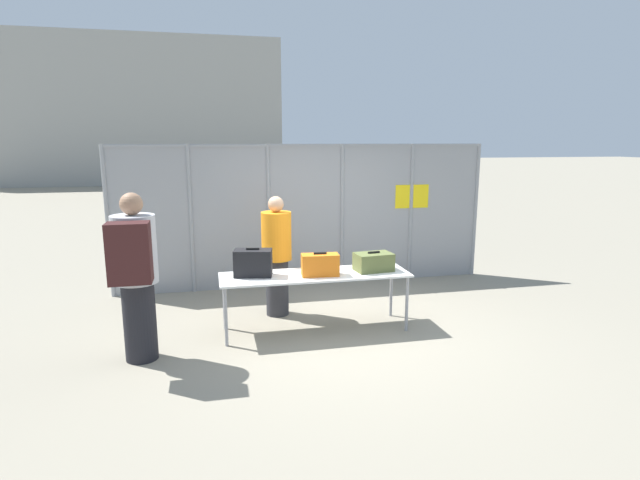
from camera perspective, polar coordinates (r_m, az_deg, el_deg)
The scene contains 10 objects.
ground_plane at distance 6.47m, azimuth 2.11°, elevation -10.34°, with size 120.00×120.00×0.00m, color gray.
fence_section at distance 8.21m, azimuth -1.52°, elevation 3.09°, with size 6.19×0.07×2.34m.
inspection_table at distance 6.29m, azimuth -0.57°, elevation -4.33°, with size 2.38×0.68×0.74m.
suitcase_black at distance 6.20m, azimuth -7.65°, elevation -2.61°, with size 0.50×0.33×0.36m.
suitcase_orange at distance 6.17m, azimuth 0.01°, elevation -2.85°, with size 0.47×0.25×0.29m.
suitcase_olive at distance 6.44m, azimuth 6.14°, elevation -2.51°, with size 0.50×0.35×0.25m.
traveler_hooded at distance 5.66m, azimuth -20.36°, elevation -3.40°, with size 0.46×0.71×1.85m.
security_worker_near at distance 6.85m, azimuth -4.97°, elevation -1.67°, with size 0.41×0.41×1.65m.
utility_trailer at distance 9.93m, azimuth 3.56°, elevation -0.02°, with size 3.29×2.25×0.76m.
distant_hangar at distance 34.23m, azimuth -20.55°, elevation 13.21°, with size 17.21×10.71×7.92m.
Camera 1 is at (-1.52, -5.82, 2.38)m, focal length 28.00 mm.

